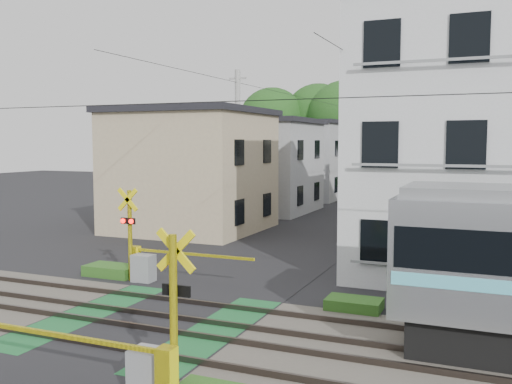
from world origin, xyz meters
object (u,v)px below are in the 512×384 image
at_px(crossing_signal_near, 152,362).
at_px(crossing_signal_far, 142,260).
at_px(pedestrian, 374,192).
at_px(apartment_block, 511,140).

height_order(crossing_signal_near, crossing_signal_far, same).
bearing_deg(crossing_signal_near, crossing_signal_far, 125.29).
bearing_deg(pedestrian, crossing_signal_far, 76.58).
height_order(crossing_signal_far, apartment_block, apartment_block).
distance_m(crossing_signal_near, pedestrian, 35.06).
relative_size(crossing_signal_near, crossing_signal_far, 1.00).
xyz_separation_m(crossing_signal_near, apartment_block, (5.91, 13.15, 3.94)).
bearing_deg(apartment_block, crossing_signal_near, -114.22).
xyz_separation_m(crossing_signal_far, apartment_block, (11.09, 5.84, 3.94)).
relative_size(crossing_signal_near, apartment_block, 0.46).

